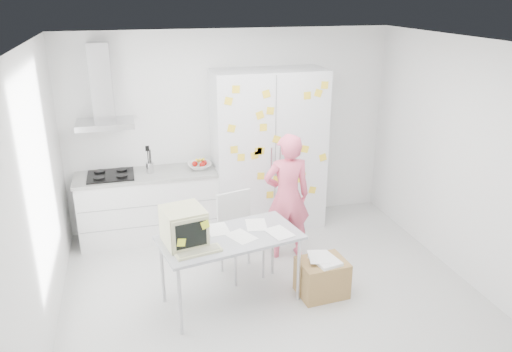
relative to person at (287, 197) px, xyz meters
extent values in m
cube|color=silver|center=(-0.42, -0.75, -0.81)|extent=(4.50, 4.00, 0.02)
cube|color=white|center=(-0.42, 1.25, 0.55)|extent=(4.50, 0.02, 2.70)
cube|color=white|center=(-2.67, -0.75, 0.55)|extent=(0.02, 4.00, 2.70)
cube|color=white|center=(1.83, -0.75, 0.55)|extent=(0.02, 4.00, 2.70)
cube|color=white|center=(-0.42, -0.75, 1.90)|extent=(4.50, 4.00, 0.02)
cube|color=white|center=(-1.62, 0.95, -0.36)|extent=(1.80, 0.60, 0.88)
cube|color=gray|center=(-1.62, 0.65, -0.22)|extent=(1.76, 0.01, 0.01)
cube|color=gray|center=(-1.62, 0.65, -0.50)|extent=(1.76, 0.01, 0.01)
cube|color=#9E9E99|center=(-1.62, 0.95, 0.10)|extent=(1.84, 0.63, 0.04)
cube|color=black|center=(-2.07, 0.95, 0.13)|extent=(0.58, 0.50, 0.03)
cylinder|color=black|center=(-2.21, 0.83, 0.16)|extent=(0.14, 0.14, 0.02)
cylinder|color=black|center=(-1.93, 0.83, 0.16)|extent=(0.14, 0.14, 0.02)
cylinder|color=black|center=(-2.21, 1.07, 0.16)|extent=(0.14, 0.14, 0.02)
cylinder|color=black|center=(-1.93, 1.07, 0.16)|extent=(0.14, 0.14, 0.02)
cylinder|color=silver|center=(-1.57, 0.95, 0.19)|extent=(0.10, 0.10, 0.14)
cylinder|color=black|center=(-1.59, 0.96, 0.29)|extent=(0.01, 0.01, 0.30)
cylinder|color=black|center=(-1.55, 0.94, 0.29)|extent=(0.01, 0.01, 0.30)
cylinder|color=black|center=(-1.57, 0.97, 0.29)|extent=(0.01, 0.01, 0.30)
cube|color=black|center=(-1.59, 0.96, 0.45)|extent=(0.05, 0.01, 0.07)
imported|color=white|center=(-0.92, 0.95, 0.16)|extent=(0.31, 0.31, 0.08)
sphere|color=#B2140F|center=(-0.98, 0.97, 0.19)|extent=(0.08, 0.08, 0.08)
sphere|color=#B2140F|center=(-0.89, 0.90, 0.19)|extent=(0.08, 0.08, 0.08)
sphere|color=#B2140F|center=(-0.85, 0.99, 0.19)|extent=(0.08, 0.08, 0.08)
cylinder|color=yellow|center=(-0.94, 0.97, 0.23)|extent=(0.09, 0.17, 0.10)
cylinder|color=yellow|center=(-0.92, 0.97, 0.23)|extent=(0.04, 0.17, 0.10)
cylinder|color=yellow|center=(-0.89, 0.97, 0.23)|extent=(0.08, 0.17, 0.10)
cube|color=silver|center=(-2.07, 1.00, 0.80)|extent=(0.70, 0.48, 0.07)
cube|color=silver|center=(-2.07, 1.12, 1.30)|extent=(0.26, 0.24, 0.95)
cube|color=silver|center=(0.03, 0.93, 0.30)|extent=(1.50, 0.65, 2.20)
cube|color=slate|center=(0.03, 0.60, 0.30)|extent=(0.01, 0.01, 2.16)
cube|color=silver|center=(-0.03, 0.59, 0.30)|extent=(0.02, 0.02, 0.30)
cube|color=silver|center=(0.09, 0.59, 0.30)|extent=(0.02, 0.02, 0.30)
cube|color=yellow|center=(0.44, 0.59, 1.11)|extent=(0.10, 0.00, 0.10)
cube|color=yellow|center=(0.59, 0.59, 1.13)|extent=(0.12, 0.00, 0.12)
cube|color=yellow|center=(0.70, 0.59, 0.26)|extent=(0.12, 0.00, 0.12)
cube|color=yellow|center=(-0.21, 0.59, 0.41)|extent=(0.10, 0.00, 0.10)
cube|color=yellow|center=(0.04, 0.59, 0.56)|extent=(0.12, 0.00, 0.12)
cube|color=yellow|center=(0.40, 0.59, 0.06)|extent=(0.12, 0.00, 0.12)
cube|color=yellow|center=(-0.17, 0.59, 0.07)|extent=(0.10, 0.00, 0.10)
cube|color=yellow|center=(-0.10, 0.59, 1.15)|extent=(0.12, 0.00, 0.12)
cube|color=yellow|center=(0.12, 0.59, 0.01)|extent=(0.12, 0.00, 0.12)
cube|color=yellow|center=(0.44, 0.59, 0.39)|extent=(0.12, 0.00, 0.12)
cube|color=yellow|center=(0.32, 0.59, 0.14)|extent=(0.10, 0.00, 0.10)
cube|color=yellow|center=(-0.18, 0.59, 0.89)|extent=(0.12, 0.00, 0.12)
cube|color=yellow|center=(-0.43, 0.59, 0.35)|extent=(0.10, 0.00, 0.10)
cube|color=yellow|center=(-0.52, 0.59, 0.46)|extent=(0.10, 0.00, 0.10)
cube|color=yellow|center=(-0.58, 0.59, 1.09)|extent=(0.11, 0.00, 0.11)
cube|color=yellow|center=(-0.04, 0.59, -0.21)|extent=(0.10, 0.00, 0.10)
cube|color=yellow|center=(-0.17, 0.59, 0.42)|extent=(0.11, 0.00, 0.11)
cube|color=yellow|center=(0.56, 0.59, -0.20)|extent=(0.11, 0.00, 0.11)
cube|color=yellow|center=(0.67, 0.59, 1.23)|extent=(0.10, 0.00, 0.10)
cube|color=yellow|center=(-0.14, 0.59, 0.73)|extent=(0.10, 0.00, 0.10)
cube|color=yellow|center=(-0.25, 0.59, 0.36)|extent=(0.11, 0.00, 0.11)
cube|color=yellow|center=(0.21, 0.59, -0.28)|extent=(0.10, 0.00, 0.10)
cube|color=yellow|center=(-0.49, 0.59, 1.23)|extent=(0.10, 0.00, 0.10)
cube|color=yellow|center=(-0.55, 0.59, 0.74)|extent=(0.12, 0.00, 0.12)
cube|color=yellow|center=(0.33, 0.59, -0.03)|extent=(0.11, 0.00, 0.11)
cube|color=yellow|center=(-0.05, 0.59, 0.94)|extent=(0.11, 0.00, 0.11)
cube|color=yellow|center=(0.29, 0.59, 0.48)|extent=(0.11, 0.00, 0.11)
cube|color=yellow|center=(0.05, 0.59, 0.00)|extent=(0.11, 0.00, 0.11)
imported|color=#ED5C7B|center=(0.00, 0.00, 0.00)|extent=(0.60, 0.41, 1.60)
cube|color=#A3A6AE|center=(-0.88, -0.81, -0.04)|extent=(1.55, 0.99, 0.03)
cylinder|color=#BAB9BE|center=(-1.47, -1.23, -0.43)|extent=(0.04, 0.04, 0.74)
cylinder|color=#BAB9BE|center=(-0.18, -0.97, -0.43)|extent=(0.04, 0.04, 0.74)
cylinder|color=#BAB9BE|center=(-1.59, -0.65, -0.43)|extent=(0.04, 0.04, 0.74)
cylinder|color=#BAB9BE|center=(-0.30, -0.39, -0.43)|extent=(0.04, 0.04, 0.74)
cube|color=beige|center=(-1.35, -0.82, 0.16)|extent=(0.46, 0.48, 0.37)
cube|color=beige|center=(-1.31, -1.03, 0.16)|extent=(0.37, 0.09, 0.33)
cube|color=black|center=(-1.31, -1.04, 0.16)|extent=(0.30, 0.07, 0.26)
cube|color=#ECFF2E|center=(-1.41, -1.07, 0.11)|extent=(0.09, 0.02, 0.09)
cube|color=#ECFF2E|center=(-1.17, -1.02, 0.25)|extent=(0.10, 0.02, 0.10)
cube|color=beige|center=(-1.25, -1.07, -0.01)|extent=(0.47, 0.24, 0.03)
cube|color=gray|center=(-1.25, -1.07, 0.01)|extent=(0.43, 0.19, 0.01)
cube|color=white|center=(-0.77, -0.84, -0.02)|extent=(0.33, 0.37, 0.00)
cube|color=white|center=(-0.55, -0.62, -0.02)|extent=(0.26, 0.33, 0.00)
cube|color=white|center=(-0.37, -0.87, -0.02)|extent=(0.30, 0.36, 0.00)
cube|color=white|center=(-0.97, -0.62, -0.02)|extent=(0.23, 0.32, 0.00)
cube|color=silver|center=(-0.64, -0.33, -0.32)|extent=(0.54, 0.54, 0.04)
cube|color=silver|center=(-0.69, -0.13, -0.06)|extent=(0.42, 0.14, 0.49)
cylinder|color=silver|center=(-0.77, -0.55, -0.57)|extent=(0.04, 0.04, 0.46)
cylinder|color=silver|center=(-0.43, -0.46, -0.57)|extent=(0.04, 0.04, 0.46)
cylinder|color=silver|center=(-0.86, -0.20, -0.57)|extent=(0.04, 0.04, 0.46)
cylinder|color=silver|center=(-0.51, -0.11, -0.57)|extent=(0.04, 0.04, 0.46)
cube|color=#A68048|center=(0.11, -0.94, -0.59)|extent=(0.54, 0.45, 0.41)
cube|color=white|center=(0.13, -0.95, -0.37)|extent=(0.30, 0.37, 0.04)
cube|color=white|center=(0.08, -0.90, -0.35)|extent=(0.28, 0.34, 0.00)
camera|label=1|loc=(-1.80, -5.33, 2.36)|focal=35.00mm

